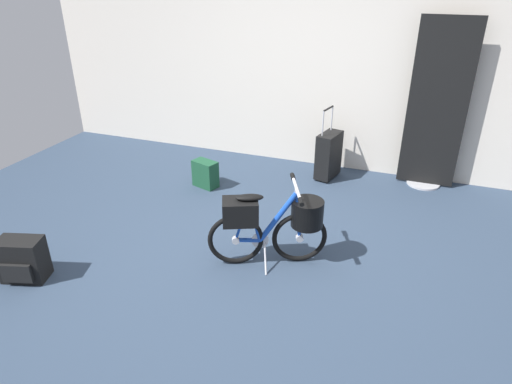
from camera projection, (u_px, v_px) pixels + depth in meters
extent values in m
plane|color=#2D3D51|center=(229.00, 268.00, 3.68)|extent=(6.82, 6.82, 0.00)
cube|color=silver|center=(311.00, 37.00, 5.06)|extent=(6.82, 0.10, 3.01)
cylinder|color=#B7B7BC|center=(423.00, 183.00, 5.10)|extent=(0.36, 0.36, 0.02)
cube|color=black|center=(437.00, 106.00, 4.69)|extent=(0.60, 0.02, 1.79)
torus|color=black|center=(300.00, 238.00, 3.67)|extent=(0.43, 0.22, 0.46)
cylinder|color=#B7B7BC|center=(300.00, 238.00, 3.67)|extent=(0.08, 0.07, 0.06)
torus|color=black|center=(236.00, 240.00, 3.64)|extent=(0.43, 0.22, 0.46)
cylinder|color=#B7B7BC|center=(236.00, 240.00, 3.64)|extent=(0.08, 0.07, 0.06)
cylinder|color=#1947B2|center=(248.00, 240.00, 3.65)|extent=(0.20, 0.11, 0.05)
cylinder|color=#1947B2|center=(278.00, 217.00, 3.57)|extent=(0.31, 0.17, 0.45)
cylinder|color=#1947B2|center=(255.00, 220.00, 3.57)|extent=(0.12, 0.08, 0.38)
cylinder|color=#1947B2|center=(248.00, 240.00, 3.65)|extent=(0.19, 0.10, 0.04)
cylinder|color=#1947B2|center=(298.00, 216.00, 3.58)|extent=(0.08, 0.05, 0.41)
cylinder|color=#1947B2|center=(242.00, 220.00, 3.56)|extent=(0.13, 0.07, 0.37)
ellipsoid|color=black|center=(249.00, 198.00, 3.47)|extent=(0.24, 0.17, 0.05)
cylinder|color=#B7B7BC|center=(297.00, 191.00, 3.47)|extent=(0.03, 0.03, 0.04)
cylinder|color=#B7B7BC|center=(297.00, 189.00, 3.46)|extent=(0.20, 0.41, 0.03)
cylinder|color=black|center=(301.00, 202.00, 3.27)|extent=(0.07, 0.10, 0.04)
cylinder|color=black|center=(293.00, 177.00, 3.66)|extent=(0.07, 0.10, 0.04)
cylinder|color=#B7B7BC|center=(260.00, 240.00, 3.66)|extent=(0.13, 0.07, 0.14)
cylinder|color=#B7B7BC|center=(265.00, 258.00, 3.63)|extent=(0.09, 0.18, 0.22)
cylinder|color=black|center=(307.00, 213.00, 3.57)|extent=(0.34, 0.34, 0.22)
cube|color=black|center=(240.00, 212.00, 3.52)|extent=(0.34, 0.30, 0.20)
cube|color=black|center=(329.00, 155.00, 5.15)|extent=(0.26, 0.39, 0.52)
cylinder|color=#B7B7BC|center=(323.00, 124.00, 4.90)|extent=(0.02, 0.02, 0.28)
cylinder|color=#B7B7BC|center=(332.00, 118.00, 5.08)|extent=(0.02, 0.02, 0.28)
cylinder|color=black|center=(328.00, 109.00, 4.93)|extent=(0.07, 0.23, 0.02)
cylinder|color=black|center=(327.00, 180.00, 5.14)|extent=(0.04, 0.03, 0.04)
cylinder|color=black|center=(336.00, 173.00, 5.33)|extent=(0.04, 0.03, 0.04)
cube|color=black|center=(23.00, 259.00, 3.49)|extent=(0.38, 0.28, 0.35)
cube|color=black|center=(17.00, 274.00, 3.41)|extent=(0.24, 0.10, 0.15)
cube|color=#19472D|center=(205.00, 174.00, 4.99)|extent=(0.31, 0.23, 0.30)
cube|color=#1F5939|center=(211.00, 175.00, 5.08)|extent=(0.19, 0.09, 0.13)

